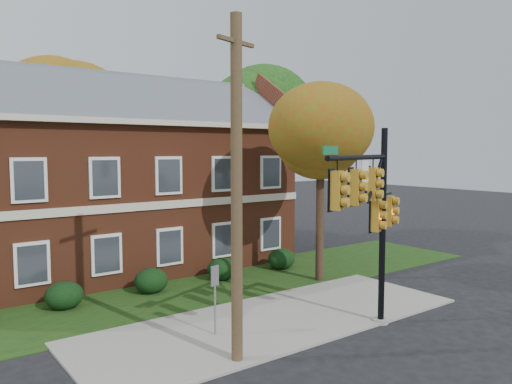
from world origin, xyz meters
TOP-DOWN VIEW (x-y plane):
  - ground at (0.00, 0.00)m, footprint 120.00×120.00m
  - sidewalk at (0.00, 1.00)m, footprint 14.00×5.00m
  - grass_strip at (0.00, 6.00)m, footprint 30.00×6.00m
  - apartment_building at (-2.00, 11.95)m, footprint 18.80×8.80m
  - hedge_left at (-5.50, 6.70)m, footprint 1.40×1.26m
  - hedge_center at (-2.00, 6.70)m, footprint 1.40×1.26m
  - hedge_right at (1.50, 6.70)m, footprint 1.40×1.26m
  - hedge_far_right at (5.00, 6.70)m, footprint 1.40×1.26m
  - tree_near_right at (5.22, 3.87)m, footprint 4.50×4.25m
  - tree_right_rear at (9.31, 12.81)m, footprint 6.30×5.95m
  - tree_far_rear at (-0.66, 19.79)m, footprint 6.84×6.46m
  - traffic_signal at (1.66, -1.78)m, footprint 5.59×2.37m
  - utility_pole at (-2.98, -1.00)m, footprint 1.45×0.54m
  - sign_post at (-2.45, 1.00)m, footprint 0.33×0.13m

SIDE VIEW (x-z plane):
  - ground at x=0.00m, z-range 0.00..0.00m
  - grass_strip at x=0.00m, z-range 0.00..0.04m
  - sidewalk at x=0.00m, z-range 0.00..0.08m
  - hedge_left at x=-5.50m, z-range 0.00..1.05m
  - hedge_center at x=-2.00m, z-range 0.00..1.05m
  - hedge_right at x=1.50m, z-range 0.00..1.05m
  - hedge_far_right at x=5.00m, z-range 0.00..1.05m
  - sign_post at x=-2.45m, z-range 0.41..2.71m
  - traffic_signal at x=1.66m, z-range 0.80..7.46m
  - utility_pole at x=-2.98m, z-range 0.07..9.60m
  - apartment_building at x=-2.00m, z-range 0.12..9.86m
  - tree_near_right at x=5.22m, z-range 2.38..10.96m
  - tree_right_rear at x=9.31m, z-range 2.81..13.43m
  - tree_far_rear at x=-0.66m, z-range 3.08..14.60m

